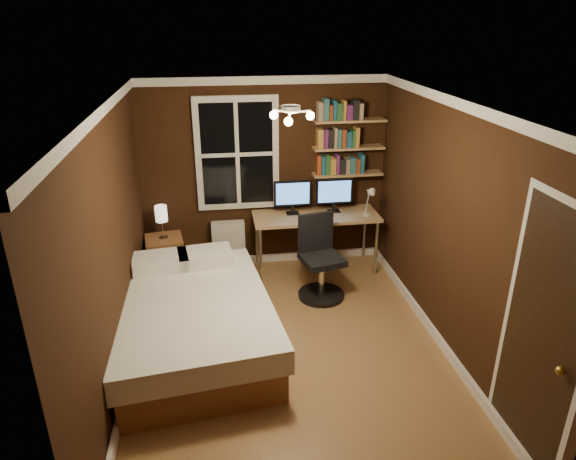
{
  "coord_description": "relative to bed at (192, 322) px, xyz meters",
  "views": [
    {
      "loc": [
        -0.66,
        -4.33,
        3.19
      ],
      "look_at": [
        0.06,
        0.45,
        1.15
      ],
      "focal_mm": 32.0,
      "sensor_mm": 36.0,
      "label": 1
    }
  ],
  "objects": [
    {
      "name": "books_row_lower",
      "position": [
        2.04,
        1.79,
        1.07
      ],
      "size": [
        0.6,
        0.16,
        0.23
      ],
      "primitive_type": null,
      "color": "#8E3819",
      "rests_on": "bookshelf_lower"
    },
    {
      "name": "office_chair",
      "position": [
        1.51,
        0.87,
        0.08
      ],
      "size": [
        0.56,
        0.56,
        1.02
      ],
      "rotation": [
        0.0,
        0.0,
        0.22
      ],
      "color": "black",
      "rests_on": "ground"
    },
    {
      "name": "wall_back",
      "position": [
        0.96,
        1.91,
        0.94
      ],
      "size": [
        3.2,
        0.04,
        2.5
      ],
      "primitive_type": "cube",
      "color": "black",
      "rests_on": "ground"
    },
    {
      "name": "door",
      "position": [
        2.55,
        -1.74,
        0.72
      ],
      "size": [
        0.03,
        0.82,
        2.05
      ],
      "primitive_type": null,
      "color": "black",
      "rests_on": "ground"
    },
    {
      "name": "nightstand",
      "position": [
        -0.37,
        1.59,
        -0.02
      ],
      "size": [
        0.52,
        0.52,
        0.57
      ],
      "primitive_type": "cube",
      "rotation": [
        0.0,
        0.0,
        0.14
      ],
      "color": "brown",
      "rests_on": "ground"
    },
    {
      "name": "bed",
      "position": [
        0.0,
        0.0,
        0.0
      ],
      "size": [
        1.77,
        2.29,
        0.72
      ],
      "rotation": [
        0.0,
        0.0,
        0.12
      ],
      "color": "brown",
      "rests_on": "ground"
    },
    {
      "name": "floor",
      "position": [
        0.96,
        -0.19,
        -0.31
      ],
      "size": [
        4.2,
        4.2,
        0.0
      ],
      "primitive_type": "plane",
      "color": "brown",
      "rests_on": "ground"
    },
    {
      "name": "bookshelf_middle",
      "position": [
        2.04,
        1.79,
        1.29
      ],
      "size": [
        0.92,
        0.22,
        0.03
      ],
      "primitive_type": "cube",
      "color": "#A58050",
      "rests_on": "wall_back"
    },
    {
      "name": "books_row_upper",
      "position": [
        2.04,
        1.79,
        1.77
      ],
      "size": [
        0.54,
        0.16,
        0.23
      ],
      "primitive_type": null,
      "color": "#275C30",
      "rests_on": "bookshelf_upper"
    },
    {
      "name": "wall_right",
      "position": [
        2.56,
        -0.19,
        0.94
      ],
      "size": [
        0.04,
        4.2,
        2.5
      ],
      "primitive_type": "cube",
      "color": "black",
      "rests_on": "ground"
    },
    {
      "name": "ceiling",
      "position": [
        0.96,
        -0.19,
        2.19
      ],
      "size": [
        3.2,
        4.2,
        0.02
      ],
      "primitive_type": "cube",
      "color": "white",
      "rests_on": "wall_back"
    },
    {
      "name": "monitor_left",
      "position": [
        1.29,
        1.67,
        0.69
      ],
      "size": [
        0.48,
        0.12,
        0.45
      ],
      "primitive_type": null,
      "color": "black",
      "rests_on": "desk"
    },
    {
      "name": "radiator",
      "position": [
        0.45,
        1.79,
        0.02
      ],
      "size": [
        0.44,
        0.15,
        0.66
      ],
      "primitive_type": "cube",
      "color": "silver",
      "rests_on": "ground"
    },
    {
      "name": "books_row_middle",
      "position": [
        2.04,
        1.79,
        1.42
      ],
      "size": [
        0.54,
        0.16,
        0.23
      ],
      "primitive_type": null,
      "color": "navy",
      "rests_on": "bookshelf_middle"
    },
    {
      "name": "bookshelf_lower",
      "position": [
        2.04,
        1.79,
        0.94
      ],
      "size": [
        0.92,
        0.22,
        0.03
      ],
      "primitive_type": "cube",
      "color": "#A58050",
      "rests_on": "wall_back"
    },
    {
      "name": "bedside_lamp",
      "position": [
        -0.37,
        1.59,
        0.48
      ],
      "size": [
        0.15,
        0.15,
        0.44
      ],
      "primitive_type": null,
      "color": "white",
      "rests_on": "nightstand"
    },
    {
      "name": "bookshelf_upper",
      "position": [
        2.04,
        1.79,
        1.64
      ],
      "size": [
        0.92,
        0.22,
        0.03
      ],
      "primitive_type": "cube",
      "color": "#A58050",
      "rests_on": "wall_back"
    },
    {
      "name": "ceiling_fixture",
      "position": [
        0.96,
        -0.29,
        2.09
      ],
      "size": [
        0.44,
        0.44,
        0.18
      ],
      "primitive_type": null,
      "color": "beige",
      "rests_on": "ceiling"
    },
    {
      "name": "desk_lamp",
      "position": [
        2.24,
        1.4,
        0.69
      ],
      "size": [
        0.14,
        0.32,
        0.44
      ],
      "primitive_type": null,
      "color": "silver",
      "rests_on": "desk"
    },
    {
      "name": "monitor_right",
      "position": [
        1.85,
        1.67,
        0.69
      ],
      "size": [
        0.48,
        0.12,
        0.45
      ],
      "primitive_type": null,
      "color": "black",
      "rests_on": "desk"
    },
    {
      "name": "desk",
      "position": [
        1.59,
        1.58,
        0.41
      ],
      "size": [
        1.63,
        0.61,
        0.78
      ],
      "color": "#A58050",
      "rests_on": "ground"
    },
    {
      "name": "door_knob",
      "position": [
        2.51,
        -2.04,
        0.69
      ],
      "size": [
        0.06,
        0.06,
        0.06
      ],
      "primitive_type": "sphere",
      "color": "gold",
      "rests_on": "door"
    },
    {
      "name": "window",
      "position": [
        0.61,
        1.88,
        1.24
      ],
      "size": [
        1.06,
        0.06,
        1.46
      ],
      "primitive_type": "cube",
      "color": "silver",
      "rests_on": "wall_back"
    },
    {
      "name": "wall_left",
      "position": [
        -0.64,
        -0.19,
        0.94
      ],
      "size": [
        0.04,
        4.2,
        2.5
      ],
      "primitive_type": "cube",
      "color": "black",
      "rests_on": "ground"
    }
  ]
}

